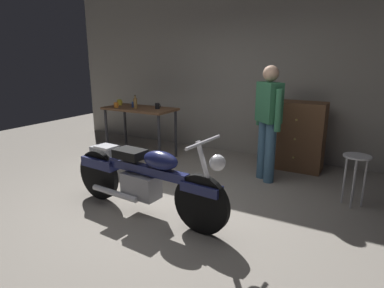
{
  "coord_description": "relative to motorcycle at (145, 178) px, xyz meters",
  "views": [
    {
      "loc": [
        2.04,
        -3.0,
        1.78
      ],
      "look_at": [
        -0.05,
        0.7,
        0.65
      ],
      "focal_mm": 30.67,
      "sensor_mm": 36.0,
      "label": 1
    }
  ],
  "objects": [
    {
      "name": "motorcycle",
      "position": [
        0.0,
        0.0,
        0.0
      ],
      "size": [
        2.19,
        0.6,
        1.0
      ],
      "rotation": [
        0.0,
        0.0,
        -0.07
      ],
      "color": "black",
      "rests_on": "ground_plane"
    },
    {
      "name": "bottle",
      "position": [
        -1.49,
        1.71,
        0.55
      ],
      "size": [
        0.06,
        0.06,
        0.24
      ],
      "color": "olive",
      "rests_on": "workbench"
    },
    {
      "name": "mug_orange_travel",
      "position": [
        -1.86,
        1.63,
        0.5
      ],
      "size": [
        0.11,
        0.08,
        0.09
      ],
      "color": "orange",
      "rests_on": "workbench"
    },
    {
      "name": "back_wall",
      "position": [
        0.15,
        3.01,
        1.1
      ],
      "size": [
        8.0,
        0.12,
        3.1
      ],
      "primitive_type": "cube",
      "color": "gray",
      "rests_on": "ground_plane"
    },
    {
      "name": "mug_yellow_tall",
      "position": [
        -2.02,
        1.9,
        0.5
      ],
      "size": [
        0.12,
        0.09,
        0.1
      ],
      "color": "yellow",
      "rests_on": "workbench"
    },
    {
      "name": "ground_plane",
      "position": [
        0.15,
        0.21,
        -0.45
      ],
      "size": [
        12.0,
        12.0,
        0.0
      ],
      "primitive_type": "plane",
      "color": "gray"
    },
    {
      "name": "storage_bin",
      "position": [
        -1.65,
        1.08,
        -0.28
      ],
      "size": [
        0.44,
        0.32,
        0.34
      ],
      "primitive_type": "cube",
      "color": "gray",
      "rests_on": "ground_plane"
    },
    {
      "name": "wooden_dresser",
      "position": [
        1.16,
        2.51,
        0.1
      ],
      "size": [
        0.8,
        0.47,
        1.1
      ],
      "color": "brown",
      "rests_on": "ground_plane"
    },
    {
      "name": "person_standing",
      "position": [
        0.87,
        1.77,
        0.48
      ],
      "size": [
        0.45,
        0.42,
        1.67
      ],
      "rotation": [
        0.0,
        0.0,
        2.42
      ],
      "color": "#406581",
      "rests_on": "ground_plane"
    },
    {
      "name": "mug_blue_enamel",
      "position": [
        -1.62,
        1.83,
        0.5
      ],
      "size": [
        0.11,
        0.08,
        0.1
      ],
      "color": "#2D51AD",
      "rests_on": "workbench"
    },
    {
      "name": "shop_stool",
      "position": [
        2.07,
        1.45,
        0.05
      ],
      "size": [
        0.32,
        0.32,
        0.64
      ],
      "color": "#B2B2B7",
      "rests_on": "ground_plane"
    },
    {
      "name": "mug_black_matte",
      "position": [
        -1.13,
        1.87,
        0.5
      ],
      "size": [
        0.11,
        0.08,
        0.1
      ],
      "color": "black",
      "rests_on": "workbench"
    },
    {
      "name": "workbench",
      "position": [
        -1.5,
        1.83,
        0.34
      ],
      "size": [
        1.3,
        0.64,
        0.9
      ],
      "color": "brown",
      "rests_on": "ground_plane"
    }
  ]
}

